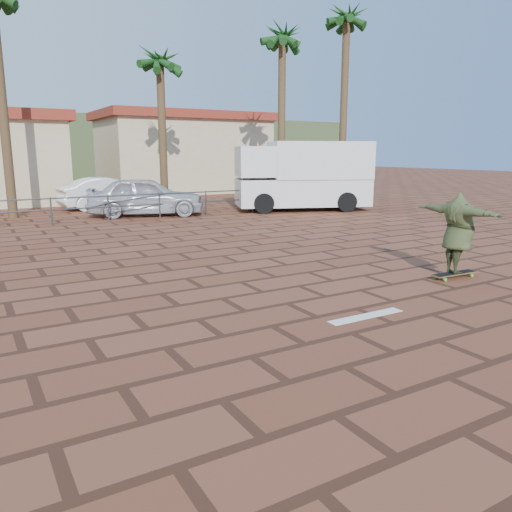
{
  "coord_description": "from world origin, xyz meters",
  "views": [
    {
      "loc": [
        -4.63,
        -6.84,
        2.56
      ],
      "look_at": [
        -0.38,
        0.43,
        0.8
      ],
      "focal_mm": 35.0,
      "sensor_mm": 36.0,
      "label": 1
    }
  ],
  "objects_px": {
    "longboard": "(455,274)",
    "campervan": "(303,174)",
    "car_silver": "(146,196)",
    "skateboarder": "(458,233)",
    "car_white": "(108,193)"
  },
  "relations": [
    {
      "from": "longboard",
      "to": "campervan",
      "type": "relative_size",
      "value": 0.18
    },
    {
      "from": "campervan",
      "to": "car_silver",
      "type": "xyz_separation_m",
      "value": [
        -6.75,
        1.52,
        -0.79
      ]
    },
    {
      "from": "skateboarder",
      "to": "car_white",
      "type": "bearing_deg",
      "value": 12.97
    },
    {
      "from": "car_white",
      "to": "skateboarder",
      "type": "bearing_deg",
      "value": -175.93
    },
    {
      "from": "skateboarder",
      "to": "campervan",
      "type": "bearing_deg",
      "value": -17.9
    },
    {
      "from": "longboard",
      "to": "car_silver",
      "type": "height_order",
      "value": "car_silver"
    },
    {
      "from": "car_silver",
      "to": "car_white",
      "type": "distance_m",
      "value": 3.56
    },
    {
      "from": "campervan",
      "to": "car_white",
      "type": "distance_m",
      "value": 9.0
    },
    {
      "from": "campervan",
      "to": "longboard",
      "type": "bearing_deg",
      "value": -89.81
    },
    {
      "from": "car_silver",
      "to": "car_white",
      "type": "xyz_separation_m",
      "value": [
        -0.66,
        3.5,
        -0.08
      ]
    },
    {
      "from": "car_silver",
      "to": "skateboarder",
      "type": "bearing_deg",
      "value": -151.31
    },
    {
      "from": "campervan",
      "to": "skateboarder",
      "type": "bearing_deg",
      "value": -89.81
    },
    {
      "from": "car_silver",
      "to": "campervan",
      "type": "bearing_deg",
      "value": -83.34
    },
    {
      "from": "car_silver",
      "to": "longboard",
      "type": "bearing_deg",
      "value": -151.31
    },
    {
      "from": "car_silver",
      "to": "car_white",
      "type": "bearing_deg",
      "value": 30.03
    }
  ]
}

